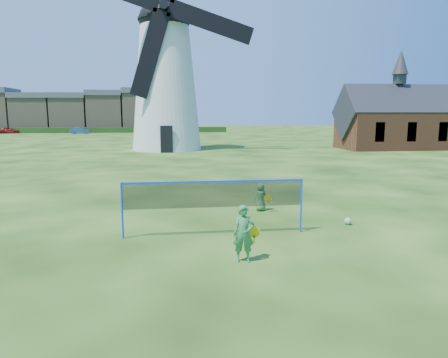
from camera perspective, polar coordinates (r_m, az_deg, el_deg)
name	(u,v)px	position (r m, az deg, el deg)	size (l,w,h in m)	color
ground	(219,234)	(11.55, -0.67, -7.78)	(220.00, 220.00, 0.00)	black
windmill	(166,77)	(39.30, -8.23, 14.07)	(15.69, 6.49, 20.37)	white
chapel	(397,122)	(43.28, 23.16, 7.44)	(11.15, 5.40, 9.43)	brown
badminton_net	(214,195)	(11.19, -1.41, -2.31)	(5.05, 0.05, 1.55)	blue
player_girl	(244,234)	(9.31, 2.81, -7.72)	(0.68, 0.38, 1.32)	#317C42
player_boy	(261,197)	(14.23, 5.21, -2.55)	(0.64, 0.46, 0.98)	#43833F
play_ball	(348,221)	(13.06, 17.04, -5.69)	(0.22, 0.22, 0.22)	green
terraced_houses	(35,111)	(86.97, -25.04, 8.65)	(49.23, 8.40, 8.35)	#8A795C
hedge	(57,130)	(79.77, -22.51, 6.36)	(62.00, 0.80, 1.00)	#193814
car_left	(9,130)	(81.81, -28.03, 6.11)	(1.41, 3.50, 1.19)	maroon
car_right	(80,131)	(75.44, -19.61, 6.44)	(1.17, 3.36, 1.11)	navy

